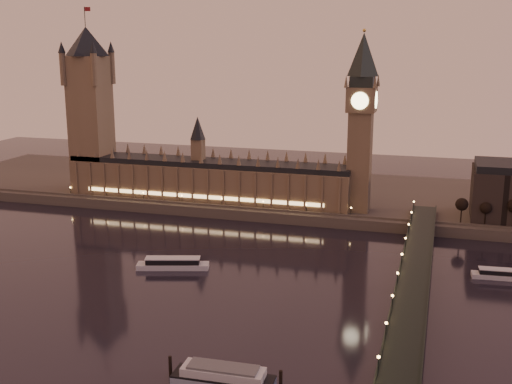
% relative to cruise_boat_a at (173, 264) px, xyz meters
% --- Properties ---
extents(ground, '(700.00, 700.00, 0.00)m').
position_rel_cruise_boat_a_xyz_m(ground, '(17.32, -14.15, -2.35)').
color(ground, black).
rests_on(ground, ground).
extents(far_embankment, '(560.00, 130.00, 6.00)m').
position_rel_cruise_boat_a_xyz_m(far_embankment, '(47.32, 150.85, 0.65)').
color(far_embankment, '#423D35').
rests_on(far_embankment, ground).
extents(palace_of_westminster, '(180.00, 26.62, 52.00)m').
position_rel_cruise_boat_a_xyz_m(palace_of_westminster, '(-22.81, 106.84, 19.36)').
color(palace_of_westminster, brown).
rests_on(palace_of_westminster, ground).
extents(victoria_tower, '(31.68, 31.68, 118.00)m').
position_rel_cruise_boat_a_xyz_m(victoria_tower, '(-102.68, 106.85, 63.44)').
color(victoria_tower, brown).
rests_on(victoria_tower, ground).
extents(big_ben, '(17.68, 17.68, 104.00)m').
position_rel_cruise_boat_a_xyz_m(big_ben, '(71.30, 106.84, 61.60)').
color(big_ben, brown).
rests_on(big_ben, ground).
extents(westminster_bridge, '(13.20, 260.00, 15.30)m').
position_rel_cruise_boat_a_xyz_m(westminster_bridge, '(108.93, -14.15, 3.17)').
color(westminster_bridge, black).
rests_on(westminster_bridge, ground).
extents(bare_tree_0, '(6.88, 6.88, 13.99)m').
position_rel_cruise_boat_a_xyz_m(bare_tree_0, '(127.71, 94.85, 14.12)').
color(bare_tree_0, black).
rests_on(bare_tree_0, ground).
extents(bare_tree_1, '(6.88, 6.88, 13.99)m').
position_rel_cruise_boat_a_xyz_m(bare_tree_1, '(141.97, 94.85, 14.12)').
color(bare_tree_1, black).
rests_on(bare_tree_1, ground).
extents(cruise_boat_a, '(34.05, 16.29, 5.34)m').
position_rel_cruise_boat_a_xyz_m(cruise_boat_a, '(0.00, 0.00, 0.00)').
color(cruise_boat_a, silver).
rests_on(cruise_boat_a, ground).
extents(cruise_boat_b, '(24.90, 8.18, 4.52)m').
position_rel_cruise_boat_a_xyz_m(cruise_boat_b, '(145.53, 29.52, -0.36)').
color(cruise_boat_b, silver).
rests_on(cruise_boat_b, ground).
extents(moored_barge, '(36.83, 10.04, 6.75)m').
position_rel_cruise_boat_a_xyz_m(moored_barge, '(56.91, -91.21, 0.50)').
color(moored_barge, '#98AAC2').
rests_on(moored_barge, ground).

